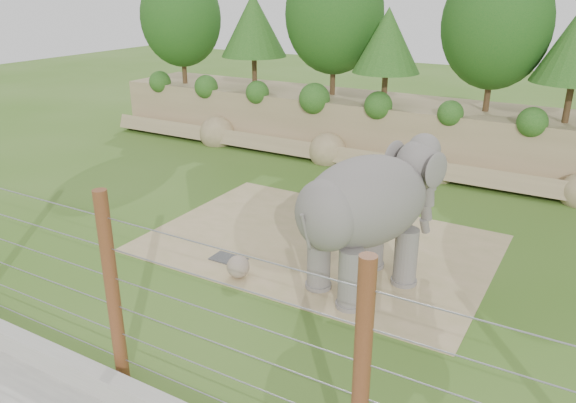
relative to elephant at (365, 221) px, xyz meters
The scene contains 8 objects.
ground 3.44m from the elephant, 153.46° to the right, with size 90.00×90.00×0.00m, color #3A6819.
back_embankment 11.75m from the elephant, 100.07° to the left, with size 30.00×5.52×8.77m.
dirt_patch 3.25m from the elephant, 141.19° to the left, with size 10.00×7.00×0.02m, color tan.
drain_grate 4.27m from the elephant, behind, with size 1.00×0.60×0.03m, color #262628.
elephant is the anchor object (origin of this frame).
stone_ball 3.58m from the elephant, 157.18° to the right, with size 0.61×0.61×0.61m, color gray.
retaining_wall 7.00m from the elephant, 112.49° to the right, with size 26.00×0.35×0.50m, color #A09C95.
barrier_fence 6.37m from the elephant, 114.21° to the right, with size 20.26×0.26×4.00m.
Camera 1 is at (7.40, -10.73, 7.33)m, focal length 35.00 mm.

